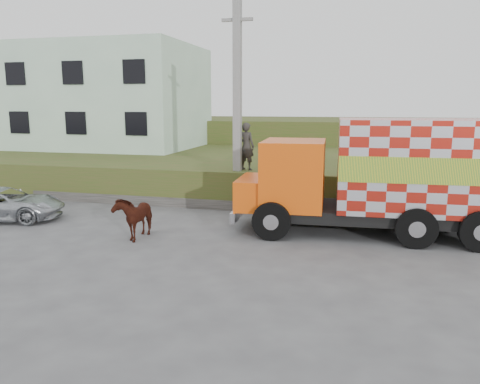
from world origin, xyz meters
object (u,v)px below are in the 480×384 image
(suv, at_px, (3,204))
(utility_pole, at_px, (237,105))
(cow, at_px, (135,216))
(pedestrian, at_px, (246,146))
(cargo_truck, at_px, (383,176))

(suv, bearing_deg, utility_pole, -77.67)
(suv, bearing_deg, cow, -114.36)
(utility_pole, relative_size, pedestrian, 4.24)
(utility_pole, relative_size, suv, 1.91)
(cow, bearing_deg, cargo_truck, 16.39)
(utility_pole, bearing_deg, cow, -112.52)
(utility_pole, distance_m, pedestrian, 1.69)
(pedestrian, bearing_deg, utility_pole, 69.18)
(cow, height_order, pedestrian, pedestrian)
(cow, height_order, suv, cow)
(cow, xyz_separation_m, suv, (-5.61, 0.89, -0.11))
(utility_pole, relative_size, cow, 4.92)
(cow, xyz_separation_m, pedestrian, (2.31, 5.23, 1.76))
(cow, distance_m, pedestrian, 5.98)
(utility_pole, height_order, cow, utility_pole)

